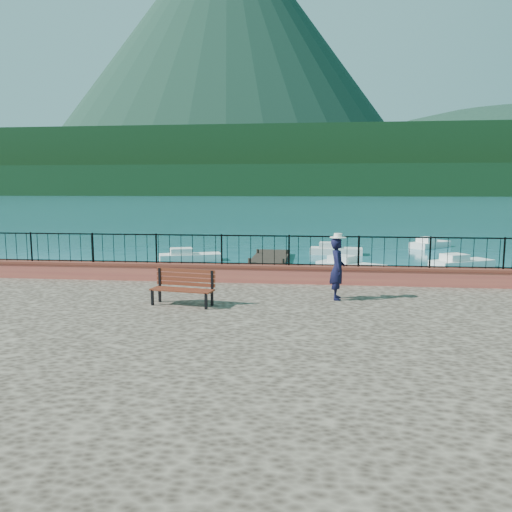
% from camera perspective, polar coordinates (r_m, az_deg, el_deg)
% --- Properties ---
extents(ground, '(2000.00, 2000.00, 0.00)m').
position_cam_1_polar(ground, '(12.95, 4.25, -11.42)').
color(ground, '#19596B').
rests_on(ground, ground).
extents(promenade, '(30.00, 20.00, 1.20)m').
position_cam_1_polar(promenade, '(7.22, 2.24, -22.52)').
color(promenade, '#332821').
rests_on(promenade, ground).
extents(parapet, '(28.00, 0.46, 0.58)m').
position_cam_1_polar(parapet, '(16.17, 4.83, -2.11)').
color(parapet, '#C85E48').
rests_on(parapet, promenade).
extents(railing, '(27.00, 0.05, 0.95)m').
position_cam_1_polar(railing, '(16.06, 4.86, 0.58)').
color(railing, black).
rests_on(railing, parapet).
extents(dock, '(2.00, 16.00, 0.30)m').
position_cam_1_polar(dock, '(24.69, 0.73, -1.83)').
color(dock, '#2D231C').
rests_on(dock, ground).
extents(far_forest, '(900.00, 60.00, 18.00)m').
position_cam_1_polar(far_forest, '(312.26, 6.50, 8.52)').
color(far_forest, black).
rests_on(far_forest, ground).
extents(foothills, '(900.00, 120.00, 44.00)m').
position_cam_1_polar(foothills, '(372.65, 6.54, 10.38)').
color(foothills, black).
rests_on(foothills, ground).
extents(volcano, '(560.00, 560.00, 380.00)m').
position_cam_1_polar(volcano, '(745.84, -3.23, 22.11)').
color(volcano, '#142D23').
rests_on(volcano, ground).
extents(park_bench, '(1.74, 0.84, 0.93)m').
position_cam_1_polar(park_bench, '(13.24, -8.37, -4.38)').
color(park_bench, black).
rests_on(park_bench, promenade).
extents(person, '(0.42, 0.63, 1.71)m').
position_cam_1_polar(person, '(13.87, 9.28, -1.45)').
color(person, black).
rests_on(person, promenade).
extents(hat, '(0.44, 0.44, 0.12)m').
position_cam_1_polar(hat, '(13.76, 9.36, 2.32)').
color(hat, white).
rests_on(hat, person).
extents(boat_0, '(4.21, 1.78, 0.80)m').
position_cam_1_polar(boat_0, '(20.50, -7.20, -3.15)').
color(boat_0, silver).
rests_on(boat_0, ground).
extents(boat_1, '(3.61, 3.08, 0.80)m').
position_cam_1_polar(boat_1, '(26.23, 10.78, -0.85)').
color(boat_1, silver).
rests_on(boat_1, ground).
extents(boat_2, '(3.65, 2.75, 0.80)m').
position_cam_1_polar(boat_2, '(29.07, 22.47, -0.47)').
color(boat_2, silver).
rests_on(boat_2, ground).
extents(boat_3, '(3.83, 2.45, 0.80)m').
position_cam_1_polar(boat_3, '(29.68, -7.49, 0.21)').
color(boat_3, silver).
rests_on(boat_3, ground).
extents(boat_4, '(3.42, 1.55, 0.80)m').
position_cam_1_polar(boat_4, '(32.81, 9.16, 0.89)').
color(boat_4, silver).
rests_on(boat_4, ground).
extents(boat_5, '(3.28, 3.28, 0.80)m').
position_cam_1_polar(boat_5, '(38.33, 19.30, 1.52)').
color(boat_5, white).
rests_on(boat_5, ground).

